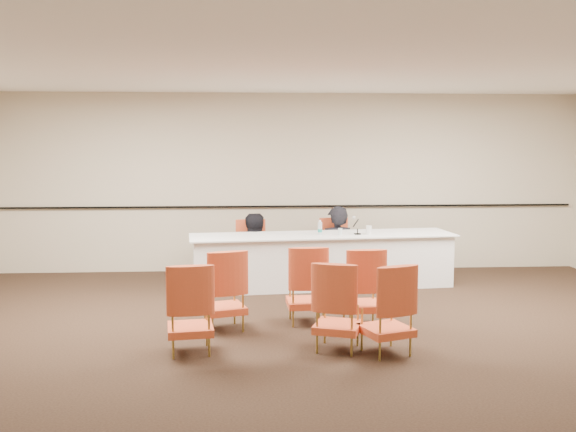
{
  "coord_description": "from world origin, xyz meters",
  "views": [
    {
      "loc": [
        -0.7,
        -6.83,
        2.15
      ],
      "look_at": [
        -0.09,
        2.6,
        1.09
      ],
      "focal_mm": 40.0,
      "sensor_mm": 36.0,
      "label": 1
    }
  ],
  "objects_px": {
    "panelist_second_chair": "(252,251)",
    "drinking_glass": "(340,232)",
    "water_bottle": "(320,227)",
    "aud_chair_front_left": "(224,289)",
    "microphone": "(358,226)",
    "aud_chair_back_mid": "(338,306)",
    "panelist_main": "(336,259)",
    "panelist_main_chair": "(336,249)",
    "panelist_second": "(252,264)",
    "aud_chair_front_mid": "(306,284)",
    "aud_chair_back_right": "(386,308)",
    "panel_table": "(323,260)",
    "aud_chair_front_right": "(362,287)",
    "coffee_cup": "(369,230)",
    "aud_chair_back_left": "(190,308)"
  },
  "relations": [
    {
      "from": "panelist_second_chair",
      "to": "drinking_glass",
      "type": "bearing_deg",
      "value": -28.87
    },
    {
      "from": "water_bottle",
      "to": "aud_chair_front_left",
      "type": "relative_size",
      "value": 0.23
    },
    {
      "from": "microphone",
      "to": "aud_chair_back_mid",
      "type": "distance_m",
      "value": 3.07
    },
    {
      "from": "panelist_main",
      "to": "panelist_main_chair",
      "type": "distance_m",
      "value": 0.17
    },
    {
      "from": "panelist_second",
      "to": "aud_chair_front_mid",
      "type": "bearing_deg",
      "value": 80.9
    },
    {
      "from": "panelist_second_chair",
      "to": "aud_chair_back_mid",
      "type": "height_order",
      "value": "same"
    },
    {
      "from": "aud_chair_back_right",
      "to": "panel_table",
      "type": "bearing_deg",
      "value": 75.47
    },
    {
      "from": "aud_chair_front_right",
      "to": "panel_table",
      "type": "bearing_deg",
      "value": 92.59
    },
    {
      "from": "coffee_cup",
      "to": "aud_chair_front_left",
      "type": "distance_m",
      "value": 2.99
    },
    {
      "from": "panelist_second",
      "to": "panel_table",
      "type": "bearing_deg",
      "value": 132.15
    },
    {
      "from": "aud_chair_front_left",
      "to": "aud_chair_front_mid",
      "type": "distance_m",
      "value": 1.01
    },
    {
      "from": "water_bottle",
      "to": "aud_chair_front_mid",
      "type": "bearing_deg",
      "value": -101.23
    },
    {
      "from": "panelist_main",
      "to": "panelist_main_chair",
      "type": "bearing_deg",
      "value": 180.0
    },
    {
      "from": "panelist_main",
      "to": "drinking_glass",
      "type": "height_order",
      "value": "panelist_main"
    },
    {
      "from": "panelist_second",
      "to": "drinking_glass",
      "type": "relative_size",
      "value": 16.22
    },
    {
      "from": "microphone",
      "to": "aud_chair_front_right",
      "type": "relative_size",
      "value": 0.29
    },
    {
      "from": "panel_table",
      "to": "panelist_second_chair",
      "type": "distance_m",
      "value": 1.17
    },
    {
      "from": "panelist_second",
      "to": "aud_chair_back_right",
      "type": "distance_m",
      "value": 3.89
    },
    {
      "from": "panelist_second",
      "to": "drinking_glass",
      "type": "distance_m",
      "value": 1.55
    },
    {
      "from": "aud_chair_front_left",
      "to": "water_bottle",
      "type": "bearing_deg",
      "value": 40.82
    },
    {
      "from": "drinking_glass",
      "to": "aud_chair_front_mid",
      "type": "height_order",
      "value": "aud_chair_front_mid"
    },
    {
      "from": "panelist_second",
      "to": "aud_chair_front_mid",
      "type": "relative_size",
      "value": 1.71
    },
    {
      "from": "water_bottle",
      "to": "aud_chair_back_mid",
      "type": "height_order",
      "value": "water_bottle"
    },
    {
      "from": "coffee_cup",
      "to": "aud_chair_back_right",
      "type": "height_order",
      "value": "aud_chair_back_right"
    },
    {
      "from": "water_bottle",
      "to": "aud_chair_back_left",
      "type": "bearing_deg",
      "value": -119.65
    },
    {
      "from": "panelist_main",
      "to": "panelist_second",
      "type": "relative_size",
      "value": 1.06
    },
    {
      "from": "aud_chair_front_right",
      "to": "panelist_main_chair",
      "type": "bearing_deg",
      "value": 85.25
    },
    {
      "from": "panelist_main",
      "to": "panelist_second",
      "type": "bearing_deg",
      "value": -1.63
    },
    {
      "from": "panelist_second",
      "to": "aud_chair_back_mid",
      "type": "relative_size",
      "value": 1.71
    },
    {
      "from": "panelist_second_chair",
      "to": "coffee_cup",
      "type": "relative_size",
      "value": 6.93
    },
    {
      "from": "panel_table",
      "to": "panelist_second",
      "type": "distance_m",
      "value": 1.17
    },
    {
      "from": "panelist_second_chair",
      "to": "aud_chair_front_left",
      "type": "xyz_separation_m",
      "value": [
        -0.36,
        -2.67,
        0.0
      ]
    },
    {
      "from": "panelist_second_chair",
      "to": "aud_chair_front_right",
      "type": "height_order",
      "value": "same"
    },
    {
      "from": "water_bottle",
      "to": "drinking_glass",
      "type": "relative_size",
      "value": 2.19
    },
    {
      "from": "aud_chair_front_left",
      "to": "aud_chair_front_mid",
      "type": "relative_size",
      "value": 1.0
    },
    {
      "from": "panelist_second_chair",
      "to": "aud_chair_back_left",
      "type": "relative_size",
      "value": 1.0
    },
    {
      "from": "aud_chair_front_mid",
      "to": "aud_chair_back_right",
      "type": "bearing_deg",
      "value": -61.02
    },
    {
      "from": "panelist_main_chair",
      "to": "coffee_cup",
      "type": "xyz_separation_m",
      "value": [
        0.38,
        -0.72,
        0.39
      ]
    },
    {
      "from": "aud_chair_back_left",
      "to": "aud_chair_front_left",
      "type": "bearing_deg",
      "value": 61.4
    },
    {
      "from": "microphone",
      "to": "aud_chair_back_right",
      "type": "height_order",
      "value": "microphone"
    },
    {
      "from": "aud_chair_front_left",
      "to": "panelist_second_chair",
      "type": "bearing_deg",
      "value": 65.72
    },
    {
      "from": "panelist_main",
      "to": "panelist_second",
      "type": "xyz_separation_m",
      "value": [
        -1.36,
        -0.13,
        -0.05
      ]
    },
    {
      "from": "panelist_second_chair",
      "to": "aud_chair_front_mid",
      "type": "relative_size",
      "value": 1.0
    },
    {
      "from": "aud_chair_back_left",
      "to": "water_bottle",
      "type": "bearing_deg",
      "value": 53.09
    },
    {
      "from": "water_bottle",
      "to": "aud_chair_front_right",
      "type": "height_order",
      "value": "water_bottle"
    },
    {
      "from": "panel_table",
      "to": "drinking_glass",
      "type": "bearing_deg",
      "value": -24.1
    },
    {
      "from": "panel_table",
      "to": "coffee_cup",
      "type": "distance_m",
      "value": 0.83
    },
    {
      "from": "panelist_second",
      "to": "aud_chair_front_left",
      "type": "distance_m",
      "value": 2.71
    },
    {
      "from": "aud_chair_front_mid",
      "to": "panelist_main",
      "type": "bearing_deg",
      "value": 72.55
    },
    {
      "from": "panelist_main",
      "to": "panelist_second_chair",
      "type": "bearing_deg",
      "value": -1.63
    }
  ]
}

